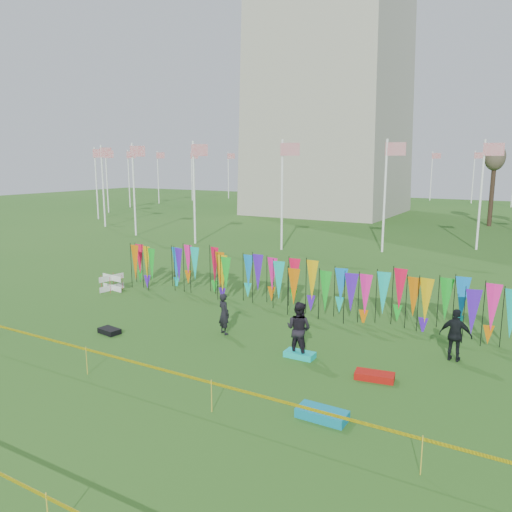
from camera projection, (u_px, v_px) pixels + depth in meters
The scene contains 12 objects.
ground at pixel (170, 367), 15.93m from camera, with size 160.00×160.00×0.00m, color #255818.
flagpole_ring at pixel (329, 181), 62.88m from camera, with size 57.40×56.16×8.00m.
banner_row at pixel (285, 279), 22.01m from camera, with size 18.64×0.64×2.24m.
caution_tape_near at pixel (125, 361), 14.46m from camera, with size 26.00×0.02×0.90m.
box_kite at pixel (112, 283), 25.27m from camera, with size 0.75×0.75×0.83m.
person_left at pixel (224, 314), 18.90m from camera, with size 0.58×0.42×1.58m, color black.
person_mid at pixel (299, 329), 16.73m from camera, with size 0.92×0.57×1.89m, color black.
person_right at pixel (456, 335), 16.32m from camera, with size 1.03×0.59×1.76m, color black.
kite_bag_turquoise at pixel (300, 354), 16.73m from camera, with size 1.00×0.50×0.20m, color #0ED3C6.
kite_bag_red at pixel (375, 376), 15.04m from camera, with size 1.16×0.53×0.21m, color #B8130C.
kite_bag_black at pixel (109, 331), 19.05m from camera, with size 0.85×0.49×0.20m, color black.
kite_bag_teal at pixel (322, 414), 12.74m from camera, with size 1.29×0.62×0.25m, color #0C8BAA.
Camera 1 is at (9.88, -11.59, 6.49)m, focal length 35.00 mm.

